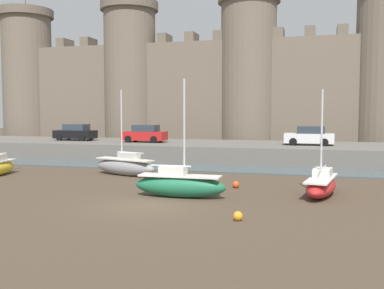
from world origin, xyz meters
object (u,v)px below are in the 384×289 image
at_px(sailboat_midflat_left, 125,166).
at_px(mooring_buoy_mid_mud, 238,216).
at_px(sailboat_foreground_left, 321,185).
at_px(mooring_buoy_near_shore, 236,185).
at_px(car_quay_centre_west, 75,133).
at_px(car_quay_east, 145,134).
at_px(car_quay_centre_east, 310,136).
at_px(sailboat_near_channel_right, 179,184).

distance_m(sailboat_midflat_left, mooring_buoy_mid_mud, 14.10).
distance_m(sailboat_foreground_left, mooring_buoy_near_shore, 4.74).
bearing_deg(car_quay_centre_west, sailboat_midflat_left, -48.37).
xyz_separation_m(sailboat_foreground_left, sailboat_midflat_left, (-12.68, 3.99, 0.10)).
distance_m(car_quay_east, car_quay_centre_west, 7.66).
distance_m(car_quay_centre_east, car_quay_east, 14.92).
xyz_separation_m(car_quay_centre_east, car_quay_east, (-14.92, -0.32, 0.00)).
distance_m(sailboat_foreground_left, sailboat_near_channel_right, 7.26).
relative_size(sailboat_near_channel_right, mooring_buoy_mid_mud, 15.48).
relative_size(sailboat_foreground_left, sailboat_near_channel_right, 0.92).
bearing_deg(car_quay_east, mooring_buoy_mid_mud, -60.01).
bearing_deg(car_quay_centre_west, mooring_buoy_mid_mud, -48.04).
xyz_separation_m(sailboat_midflat_left, car_quay_centre_west, (-10.77, 12.11, 1.55)).
xyz_separation_m(sailboat_near_channel_right, car_quay_east, (-8.97, 17.87, 1.55)).
distance_m(mooring_buoy_near_shore, car_quay_centre_west, 24.20).
bearing_deg(sailboat_midflat_left, mooring_buoy_near_shore, -19.99).
xyz_separation_m(sailboat_near_channel_right, car_quay_centre_west, (-16.60, 18.52, 1.55)).
distance_m(mooring_buoy_mid_mud, car_quay_east, 25.35).
bearing_deg(car_quay_centre_west, car_quay_centre_east, -0.84).
height_order(sailboat_midflat_left, sailboat_near_channel_right, sailboat_near_channel_right).
bearing_deg(car_quay_centre_west, car_quay_east, -4.83).
bearing_deg(sailboat_foreground_left, car_quay_centre_west, 145.51).
xyz_separation_m(mooring_buoy_near_shore, car_quay_east, (-11.21, 14.41, 2.01)).
height_order(sailboat_midflat_left, car_quay_centre_west, sailboat_midflat_left).
xyz_separation_m(sailboat_near_channel_right, mooring_buoy_mid_mud, (3.66, -4.01, -0.47)).
xyz_separation_m(sailboat_foreground_left, sailboat_near_channel_right, (-6.85, -2.41, 0.10)).
relative_size(mooring_buoy_near_shore, car_quay_centre_west, 0.10).
distance_m(car_quay_centre_east, car_quay_centre_west, 22.55).
xyz_separation_m(sailboat_foreground_left, car_quay_centre_west, (-23.44, 16.10, 1.65)).
relative_size(sailboat_midflat_left, car_quay_east, 1.39).
height_order(sailboat_near_channel_right, car_quay_centre_west, sailboat_near_channel_right).
distance_m(sailboat_foreground_left, car_quay_east, 22.18).
bearing_deg(sailboat_near_channel_right, car_quay_centre_east, 71.89).
distance_m(mooring_buoy_near_shore, car_quay_east, 18.37).
distance_m(mooring_buoy_mid_mud, car_quay_centre_east, 22.41).
relative_size(sailboat_midflat_left, mooring_buoy_near_shore, 14.61).
height_order(sailboat_foreground_left, sailboat_midflat_left, sailboat_midflat_left).
xyz_separation_m(sailboat_near_channel_right, car_quay_centre_east, (5.95, 18.19, 1.55)).
bearing_deg(sailboat_midflat_left, car_quay_east, 105.30).
height_order(sailboat_midflat_left, car_quay_centre_east, sailboat_midflat_left).
bearing_deg(mooring_buoy_mid_mud, sailboat_midflat_left, 132.34).
bearing_deg(car_quay_east, car_quay_centre_east, 1.21).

